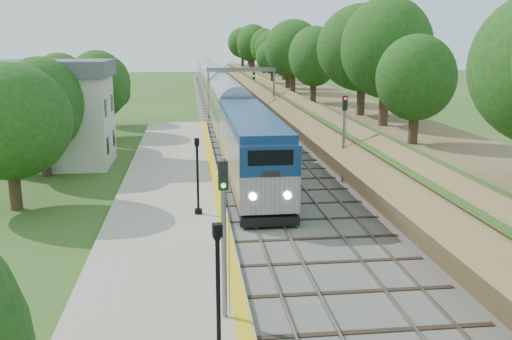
{
  "coord_description": "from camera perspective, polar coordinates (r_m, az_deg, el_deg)",
  "views": [
    {
      "loc": [
        -3.92,
        -14.5,
        9.51
      ],
      "look_at": [
        -0.5,
        14.5,
        2.8
      ],
      "focal_mm": 40.0,
      "sensor_mm": 36.0,
      "label": 1
    }
  ],
  "objects": [
    {
      "name": "signal_gantry",
      "position": [
        69.95,
        -1.49,
        9.09
      ],
      "size": [
        8.4,
        0.38,
        6.2
      ],
      "color": "slate",
      "rests_on": "ground"
    },
    {
      "name": "embankment",
      "position": [
        76.23,
        4.12,
        7.21
      ],
      "size": [
        10.64,
        170.0,
        11.7
      ],
      "color": "brown",
      "rests_on": "ground"
    },
    {
      "name": "lamppost_mid",
      "position": [
        16.67,
        -3.79,
        -12.93
      ],
      "size": [
        0.41,
        0.41,
        4.17
      ],
      "color": "black",
      "rests_on": "platform"
    },
    {
      "name": "signal_farside",
      "position": [
        38.08,
        8.79,
        4.05
      ],
      "size": [
        0.32,
        0.26,
        5.9
      ],
      "color": "slate",
      "rests_on": "ground"
    },
    {
      "name": "platform",
      "position": [
        31.92,
        -8.75,
        -4.19
      ],
      "size": [
        6.4,
        68.0,
        0.38
      ],
      "primitive_type": "cube",
      "color": "#A49884",
      "rests_on": "ground"
    },
    {
      "name": "trees_behind_platform",
      "position": [
        36.25,
        -18.24,
        4.39
      ],
      "size": [
        7.82,
        53.32,
        7.21
      ],
      "color": "#332316",
      "rests_on": "ground"
    },
    {
      "name": "station_building",
      "position": [
        45.95,
        -19.44,
        5.43
      ],
      "size": [
        8.6,
        6.6,
        8.0
      ],
      "color": "beige",
      "rests_on": "ground"
    },
    {
      "name": "yellow_stripe",
      "position": [
        31.88,
        -3.63,
        -3.72
      ],
      "size": [
        0.55,
        68.0,
        0.01
      ],
      "primitive_type": "cube",
      "color": "gold",
      "rests_on": "platform"
    },
    {
      "name": "lamppost_far",
      "position": [
        30.32,
        -5.85,
        -1.05
      ],
      "size": [
        0.41,
        0.41,
        4.11
      ],
      "color": "black",
      "rests_on": "platform"
    },
    {
      "name": "signal_platform",
      "position": [
        18.58,
        -3.25,
        -5.17
      ],
      "size": [
        0.32,
        0.25,
        5.46
      ],
      "color": "slate",
      "rests_on": "platform"
    },
    {
      "name": "train",
      "position": [
        88.77,
        -4.22,
        8.26
      ],
      "size": [
        3.11,
        124.69,
        4.58
      ],
      "color": "black",
      "rests_on": "trackbed"
    },
    {
      "name": "trackbed",
      "position": [
        75.33,
        -2.18,
        5.72
      ],
      "size": [
        9.5,
        170.0,
        0.28
      ],
      "color": "#4C4944",
      "rests_on": "ground"
    }
  ]
}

